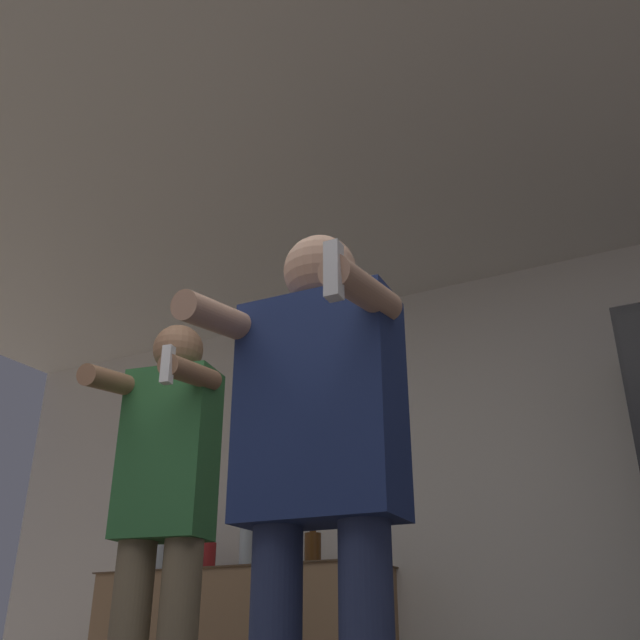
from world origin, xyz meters
name	(u,v)px	position (x,y,z in m)	size (l,w,h in m)	color
wall_back	(485,494)	(0.00, 3.01, 1.27)	(7.00, 0.06, 2.55)	silver
ceiling_slab	(364,141)	(0.00, 1.49, 2.57)	(7.00, 3.50, 0.05)	silver
bottle_clear_vodka	(313,547)	(-0.87, 2.65, 1.01)	(0.09, 0.09, 0.23)	#563314
bottle_green_wine	(161,554)	(-1.90, 2.65, 1.03)	(0.08, 0.08, 0.30)	silver
bottle_dark_rum	(246,546)	(-1.29, 2.65, 1.04)	(0.08, 0.08, 0.30)	silver
bottle_short_whiskey	(209,553)	(-1.54, 2.65, 1.01)	(0.08, 0.08, 0.26)	maroon
person_woman_foreground	(319,463)	(0.16, 0.74, 0.96)	(0.50, 0.48, 1.63)	navy
person_man_side	(162,515)	(-0.80, 1.31, 0.98)	(0.48, 0.53, 1.76)	#75664C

